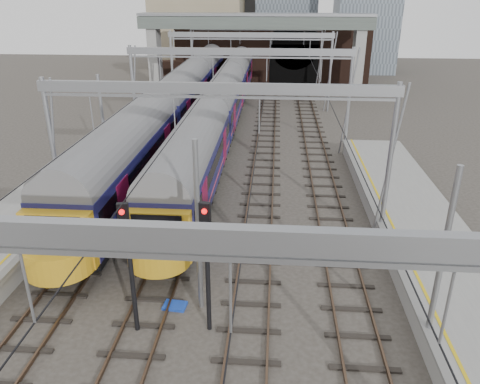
# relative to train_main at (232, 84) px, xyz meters

# --- Properties ---
(ground) EXTENTS (160.00, 160.00, 0.00)m
(ground) POSITION_rel_train_main_xyz_m (2.00, -36.69, -2.53)
(ground) COLOR #38332D
(ground) RESTS_ON ground
(tracks) EXTENTS (14.40, 80.00, 0.22)m
(tracks) POSITION_rel_train_main_xyz_m (2.00, -21.69, -2.51)
(tracks) COLOR #4C3828
(tracks) RESTS_ON ground
(overhead_line) EXTENTS (16.80, 80.00, 8.00)m
(overhead_line) POSITION_rel_train_main_xyz_m (2.00, -15.20, 4.04)
(overhead_line) COLOR gray
(overhead_line) RESTS_ON ground
(retaining_wall) EXTENTS (28.00, 2.75, 9.00)m
(retaining_wall) POSITION_rel_train_main_xyz_m (3.40, 15.24, 1.80)
(retaining_wall) COLOR black
(retaining_wall) RESTS_ON ground
(overbridge) EXTENTS (28.00, 3.00, 9.25)m
(overbridge) POSITION_rel_train_main_xyz_m (2.00, 9.31, 4.74)
(overbridge) COLOR gray
(overbridge) RESTS_ON ground
(train_main) EXTENTS (2.87, 66.35, 4.91)m
(train_main) POSITION_rel_train_main_xyz_m (0.00, 0.00, 0.00)
(train_main) COLOR black
(train_main) RESTS_ON ground
(train_second) EXTENTS (3.09, 53.49, 5.21)m
(train_second) POSITION_rel_train_main_xyz_m (-4.00, -7.22, 0.13)
(train_second) COLOR black
(train_second) RESTS_ON ground
(signal_near_left) EXTENTS (0.40, 0.48, 5.30)m
(signal_near_left) POSITION_rel_train_main_xyz_m (-0.18, -36.33, 0.77)
(signal_near_left) COLOR black
(signal_near_left) RESTS_ON ground
(signal_near_centre) EXTENTS (0.40, 0.48, 5.31)m
(signal_near_centre) POSITION_rel_train_main_xyz_m (2.51, -36.08, 0.78)
(signal_near_centre) COLOR black
(signal_near_centre) RESTS_ON ground
(equip_cover_a) EXTENTS (0.97, 0.73, 0.11)m
(equip_cover_a) POSITION_rel_train_main_xyz_m (0.95, -34.82, -2.48)
(equip_cover_a) COLOR #193FBB
(equip_cover_a) RESTS_ON ground
(equip_cover_b) EXTENTS (0.76, 0.55, 0.09)m
(equip_cover_b) POSITION_rel_train_main_xyz_m (0.45, -26.93, -2.49)
(equip_cover_b) COLOR #193FBB
(equip_cover_b) RESTS_ON ground
(equip_cover_c) EXTENTS (0.98, 0.78, 0.10)m
(equip_cover_c) POSITION_rel_train_main_xyz_m (2.86, -30.92, -2.48)
(equip_cover_c) COLOR #193FBB
(equip_cover_c) RESTS_ON ground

